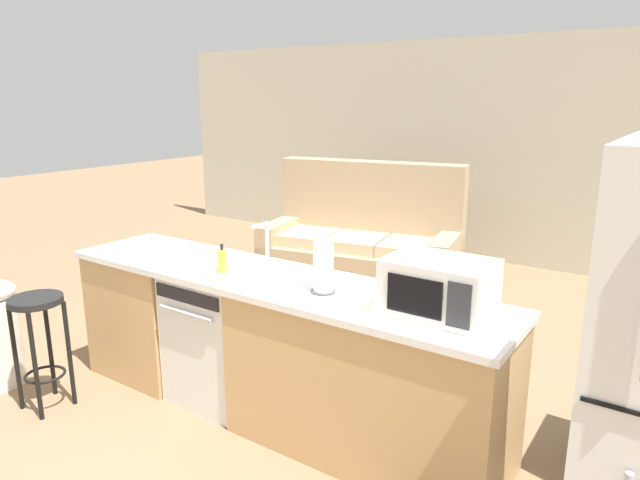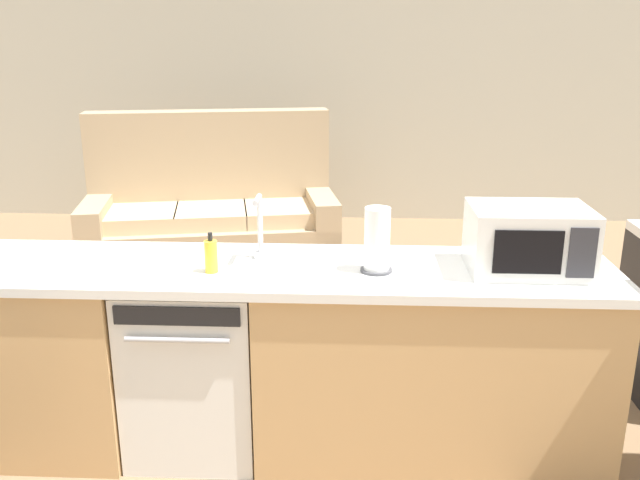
{
  "view_description": "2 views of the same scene",
  "coord_description": "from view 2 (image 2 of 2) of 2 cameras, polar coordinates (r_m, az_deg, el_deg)",
  "views": [
    {
      "loc": [
        2.22,
        -2.48,
        1.94
      ],
      "look_at": [
        0.24,
        0.39,
        1.05
      ],
      "focal_mm": 32.0,
      "sensor_mm": 36.0,
      "label": 1
    },
    {
      "loc": [
        0.46,
        -2.8,
        1.88
      ],
      "look_at": [
        0.29,
        0.63,
        0.83
      ],
      "focal_mm": 38.0,
      "sensor_mm": 36.0,
      "label": 2
    }
  ],
  "objects": [
    {
      "name": "wall_back",
      "position": [
        7.03,
        1.56,
        12.28
      ],
      "size": [
        10.0,
        0.06,
        2.6
      ],
      "color": "beige",
      "rests_on": "ground_plane"
    },
    {
      "name": "soap_bottle",
      "position": [
        2.92,
        -9.16,
        -1.34
      ],
      "size": [
        0.06,
        0.06,
        0.18
      ],
      "color": "yellow",
      "rests_on": "kitchen_counter"
    },
    {
      "name": "microwave",
      "position": [
        3.02,
        17.14,
        0.06
      ],
      "size": [
        0.5,
        0.37,
        0.28
      ],
      "color": "white",
      "rests_on": "kitchen_counter"
    },
    {
      "name": "paper_towel_roll",
      "position": [
        2.88,
        4.83,
        -0.06
      ],
      "size": [
        0.14,
        0.14,
        0.28
      ],
      "color": "#4C4C51",
      "rests_on": "kitchen_counter"
    },
    {
      "name": "couch",
      "position": [
        5.71,
        -9.08,
        1.69
      ],
      "size": [
        2.13,
        1.26,
        1.27
      ],
      "color": "tan",
      "rests_on": "ground_plane"
    },
    {
      "name": "kitchen_counter",
      "position": [
        3.17,
        -1.5,
        -10.46
      ],
      "size": [
        2.94,
        0.66,
        0.9
      ],
      "color": "tan",
      "rests_on": "ground_plane"
    },
    {
      "name": "dishwasher",
      "position": [
        3.24,
        -10.3,
        -10.08
      ],
      "size": [
        0.58,
        0.61,
        0.84
      ],
      "color": "white",
      "rests_on": "ground_plane"
    },
    {
      "name": "sink_faucet",
      "position": [
        3.05,
        -5.09,
        0.75
      ],
      "size": [
        0.07,
        0.18,
        0.3
      ],
      "color": "silver",
      "rests_on": "kitchen_counter"
    },
    {
      "name": "ground_plane",
      "position": [
        3.41,
        -5.63,
        -16.59
      ],
      "size": [
        24.0,
        24.0,
        0.0
      ],
      "primitive_type": "plane",
      "color": "#896B4C"
    }
  ]
}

